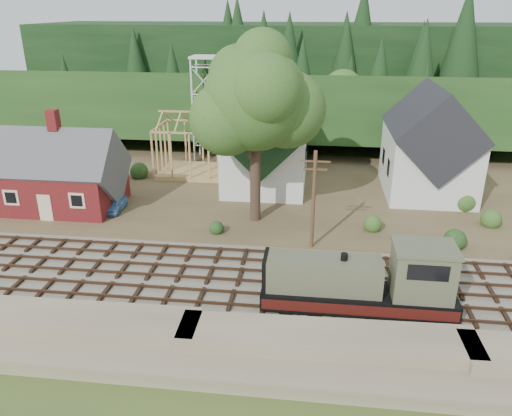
# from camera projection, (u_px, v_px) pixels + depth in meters

# --- Properties ---
(ground) EXTENTS (140.00, 140.00, 0.00)m
(ground) POSITION_uv_depth(u_px,v_px,m) (209.00, 278.00, 34.91)
(ground) COLOR #384C1E
(ground) RESTS_ON ground
(embankment) EXTENTS (64.00, 5.00, 1.60)m
(embankment) POSITION_uv_depth(u_px,v_px,m) (177.00, 356.00, 27.09)
(embankment) COLOR #7F7259
(embankment) RESTS_ON ground
(railroad_bed) EXTENTS (64.00, 11.00, 0.16)m
(railroad_bed) POSITION_uv_depth(u_px,v_px,m) (209.00, 277.00, 34.88)
(railroad_bed) COLOR #726B5B
(railroad_bed) RESTS_ON ground
(village_flat) EXTENTS (64.00, 26.00, 0.30)m
(village_flat) POSITION_uv_depth(u_px,v_px,m) (246.00, 189.00, 51.40)
(village_flat) COLOR brown
(village_flat) RESTS_ON ground
(hillside) EXTENTS (70.00, 28.96, 12.74)m
(hillside) POSITION_uv_depth(u_px,v_px,m) (269.00, 135.00, 73.53)
(hillside) COLOR #1E3F19
(hillside) RESTS_ON ground
(ridge) EXTENTS (80.00, 20.00, 12.00)m
(ridge) POSITION_uv_depth(u_px,v_px,m) (278.00, 114.00, 88.25)
(ridge) COLOR black
(ridge) RESTS_ON ground
(depot) EXTENTS (10.80, 7.41, 9.00)m
(depot) POSITION_uv_depth(u_px,v_px,m) (62.00, 176.00, 45.63)
(depot) COLOR #551313
(depot) RESTS_ON village_flat
(church) EXTENTS (8.40, 15.17, 13.00)m
(church) POSITION_uv_depth(u_px,v_px,m) (267.00, 138.00, 50.83)
(church) COLOR silver
(church) RESTS_ON village_flat
(farmhouse) EXTENTS (8.40, 10.80, 10.60)m
(farmhouse) POSITION_uv_depth(u_px,v_px,m) (430.00, 148.00, 48.51)
(farmhouse) COLOR silver
(farmhouse) RESTS_ON village_flat
(timber_frame) EXTENTS (8.20, 6.20, 6.99)m
(timber_frame) POSITION_uv_depth(u_px,v_px,m) (196.00, 148.00, 54.59)
(timber_frame) COLOR tan
(timber_frame) RESTS_ON village_flat
(lattice_tower) EXTENTS (3.20, 3.20, 12.12)m
(lattice_tower) POSITION_uv_depth(u_px,v_px,m) (206.00, 77.00, 57.57)
(lattice_tower) COLOR silver
(lattice_tower) RESTS_ON village_flat
(big_tree) EXTENTS (10.90, 8.40, 14.70)m
(big_tree) POSITION_uv_depth(u_px,v_px,m) (257.00, 106.00, 40.09)
(big_tree) COLOR #38281E
(big_tree) RESTS_ON village_flat
(telegraph_pole_near) EXTENTS (2.20, 0.28, 8.00)m
(telegraph_pole_near) POSITION_uv_depth(u_px,v_px,m) (314.00, 199.00, 37.30)
(telegraph_pole_near) COLOR #4C331E
(telegraph_pole_near) RESTS_ON ground
(locomotive) EXTENTS (11.53, 2.88, 4.62)m
(locomotive) POSITION_uv_depth(u_px,v_px,m) (366.00, 284.00, 30.19)
(locomotive) COLOR black
(locomotive) RESTS_ON railroad_bed
(car_blue) EXTENTS (1.59, 3.68, 1.24)m
(car_blue) POSITION_uv_depth(u_px,v_px,m) (115.00, 204.00, 45.40)
(car_blue) COLOR #639CD4
(car_blue) RESTS_ON village_flat
(car_green) EXTENTS (3.95, 2.09, 1.24)m
(car_green) POSITION_uv_depth(u_px,v_px,m) (26.00, 200.00, 46.36)
(car_green) COLOR #84A673
(car_green) RESTS_ON village_flat
(car_red) EXTENTS (4.16, 1.96, 1.15)m
(car_red) POSITION_uv_depth(u_px,v_px,m) (457.00, 199.00, 46.77)
(car_red) COLOR red
(car_red) RESTS_ON village_flat
(patio_set) EXTENTS (2.42, 2.42, 2.70)m
(patio_set) POSITION_uv_depth(u_px,v_px,m) (86.00, 192.00, 43.53)
(patio_set) COLOR silver
(patio_set) RESTS_ON village_flat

